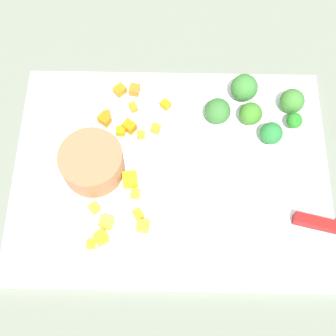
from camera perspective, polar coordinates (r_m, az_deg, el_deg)
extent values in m
plane|color=slate|center=(0.68, 0.00, -0.73)|extent=(4.00, 4.00, 0.00)
cube|color=white|center=(0.67, 0.00, -0.53)|extent=(0.47, 0.35, 0.01)
cylinder|color=#986340|center=(0.65, -10.09, 0.26)|extent=(0.09, 0.09, 0.05)
cube|color=silver|center=(0.65, -0.72, -2.78)|extent=(0.18, 0.06, 0.00)
cube|color=maroon|center=(0.66, 18.41, -6.74)|extent=(0.08, 0.03, 0.02)
cube|color=orange|center=(0.71, -0.70, 8.08)|extent=(0.02, 0.02, 0.01)
cube|color=orange|center=(0.69, -6.42, 4.68)|extent=(0.01, 0.01, 0.01)
cube|color=orange|center=(0.71, -4.84, 7.73)|extent=(0.02, 0.02, 0.01)
cube|color=orange|center=(0.68, -3.85, 4.24)|extent=(0.01, 0.01, 0.01)
cube|color=orange|center=(0.71, -8.15, 6.76)|extent=(0.01, 0.01, 0.01)
cube|color=orange|center=(0.69, -1.96, 5.04)|extent=(0.02, 0.02, 0.01)
cube|color=orange|center=(0.73, -6.53, 9.82)|extent=(0.02, 0.02, 0.01)
cube|color=orange|center=(0.69, -5.32, 5.26)|extent=(0.02, 0.02, 0.02)
cube|color=orange|center=(0.73, -4.65, 9.89)|extent=(0.02, 0.02, 0.01)
cube|color=orange|center=(0.70, -8.47, 6.10)|extent=(0.02, 0.02, 0.02)
cube|color=yellow|center=(0.65, -9.78, -5.07)|extent=(0.02, 0.02, 0.01)
cube|color=yellow|center=(0.63, -3.61, -7.39)|extent=(0.02, 0.02, 0.02)
cube|color=yellow|center=(0.63, -8.93, -8.81)|extent=(0.02, 0.02, 0.02)
cube|color=yellow|center=(0.64, -4.24, -5.89)|extent=(0.02, 0.02, 0.01)
cube|color=yellow|center=(0.64, -10.20, -9.54)|extent=(0.01, 0.01, 0.01)
cube|color=yellow|center=(0.65, -5.24, -1.52)|extent=(0.02, 0.02, 0.02)
cube|color=yellow|center=(0.64, -8.27, -6.89)|extent=(0.02, 0.02, 0.02)
cube|color=yellow|center=(0.65, -4.59, -3.30)|extent=(0.01, 0.01, 0.01)
cylinder|color=#8AC35B|center=(0.71, 9.90, 6.20)|extent=(0.01, 0.01, 0.01)
sphere|color=#387522|center=(0.69, 10.11, 6.83)|extent=(0.03, 0.03, 0.03)
cylinder|color=#8FBC5B|center=(0.72, 15.17, 5.35)|extent=(0.01, 0.01, 0.01)
sphere|color=#237720|center=(0.71, 15.43, 5.85)|extent=(0.02, 0.02, 0.02)
cylinder|color=#85B260|center=(0.73, 9.09, 9.28)|extent=(0.01, 0.01, 0.01)
sphere|color=#35722F|center=(0.71, 9.31, 10.07)|extent=(0.04, 0.04, 0.04)
cylinder|color=#90AD6A|center=(0.70, 12.39, 3.79)|extent=(0.01, 0.01, 0.01)
sphere|color=#247031|center=(0.69, 12.63, 4.34)|extent=(0.03, 0.03, 0.03)
cylinder|color=#93B75D|center=(0.70, 5.82, 6.56)|extent=(0.01, 0.01, 0.01)
sphere|color=#326A2D|center=(0.69, 5.94, 7.21)|extent=(0.04, 0.04, 0.04)
cylinder|color=#95B658|center=(0.73, 14.86, 7.62)|extent=(0.01, 0.01, 0.01)
sphere|color=#38732C|center=(0.72, 15.15, 8.24)|extent=(0.04, 0.04, 0.04)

